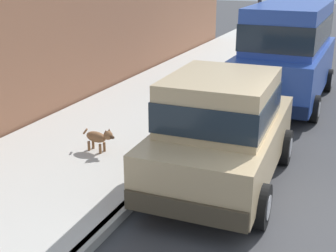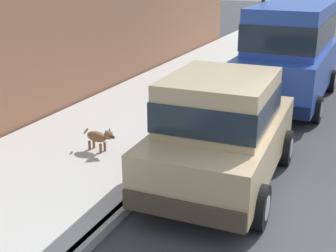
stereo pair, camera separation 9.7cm
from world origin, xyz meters
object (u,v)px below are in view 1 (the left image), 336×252
dog_brown (99,137)px  car_blue_van (288,49)px  fire_hydrant (213,89)px  car_tan_hatchback (222,129)px

dog_brown → car_blue_van: bearing=64.6°
dog_brown → fire_hydrant: (0.94, 3.94, 0.05)m
car_tan_hatchback → dog_brown: (-2.38, 0.12, -0.55)m
car_blue_van → fire_hydrant: (-1.56, -1.32, -0.92)m
car_tan_hatchback → car_blue_van: car_blue_van is taller
car_tan_hatchback → car_blue_van: bearing=88.7°
car_blue_van → car_tan_hatchback: bearing=-91.3°
car_blue_van → dog_brown: bearing=-115.4°
car_tan_hatchback → fire_hydrant: 4.33m
car_blue_van → fire_hydrant: car_blue_van is taller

